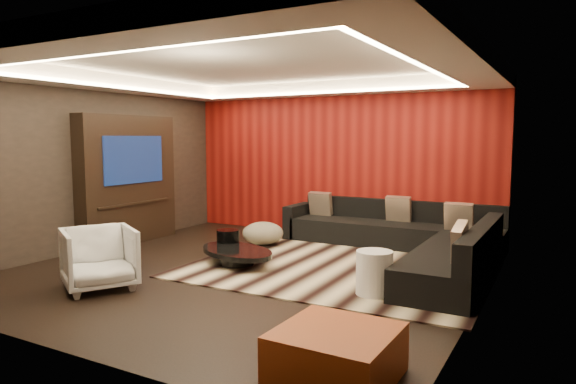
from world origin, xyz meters
The scene contains 26 objects.
floor centered at (0.00, 0.00, -0.01)m, with size 6.00×6.00×0.02m, color black.
ceiling centered at (0.00, 0.00, 2.81)m, with size 6.00×6.00×0.02m, color silver.
wall_back centered at (0.00, 3.01, 1.40)m, with size 6.00×0.02×2.80m, color black.
wall_left centered at (-3.01, 0.00, 1.40)m, with size 0.02×6.00×2.80m, color black.
wall_right centered at (3.01, 0.00, 1.40)m, with size 0.02×6.00×2.80m, color black.
red_feature_wall centered at (0.00, 2.97, 1.40)m, with size 5.98×0.05×2.78m, color #6B0C0A.
soffit_back centered at (0.00, 2.70, 2.69)m, with size 6.00×0.60×0.22m, color silver.
soffit_front centered at (0.00, -2.70, 2.69)m, with size 6.00×0.60×0.22m, color silver.
soffit_left centered at (-2.70, 0.00, 2.69)m, with size 0.60×4.80×0.22m, color silver.
soffit_right centered at (2.70, 0.00, 2.69)m, with size 0.60×4.80×0.22m, color silver.
cove_back centered at (0.00, 2.36, 2.60)m, with size 4.80×0.08×0.04m, color #FFD899.
cove_front centered at (0.00, -2.36, 2.60)m, with size 4.80×0.08×0.04m, color #FFD899.
cove_left centered at (-2.36, 0.00, 2.60)m, with size 0.08×4.80×0.04m, color #FFD899.
cove_right centered at (2.36, 0.00, 2.60)m, with size 0.08×4.80×0.04m, color #FFD899.
tv_surround centered at (-2.85, 0.60, 1.10)m, with size 0.30×2.00×2.20m, color black.
tv_screen centered at (-2.69, 0.60, 1.45)m, with size 0.04×1.30×0.80m, color black.
tv_shelf centered at (-2.69, 0.60, 0.70)m, with size 0.04×1.60×0.04m, color black.
rug centered at (1.04, 0.62, 0.01)m, with size 4.00×3.00×0.02m, color beige.
coffee_table centered at (-0.30, 0.17, 0.13)m, with size 1.33×1.33×0.22m, color black.
drum_stool centered at (-0.71, 0.53, 0.22)m, with size 0.35×0.35×0.41m, color black.
striped_pouf centered at (-0.71, 1.53, 0.21)m, with size 0.69×0.69×0.38m, color beige.
white_side_table centered at (1.89, -0.22, 0.26)m, with size 0.42×0.42×0.53m, color white.
orange_ottoman centered at (2.33, -2.31, 0.19)m, with size 0.86×0.86×0.38m, color maroon.
armchair centered at (-1.10, -1.56, 0.37)m, with size 0.80×0.82×0.75m, color silver.
sectional_sofa centered at (1.73, 1.86, 0.26)m, with size 3.65×3.50×0.75m.
throw_pillows centered at (1.54, 2.00, 0.62)m, with size 3.19×2.81×0.50m.
Camera 1 is at (3.82, -5.74, 1.81)m, focal length 32.00 mm.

